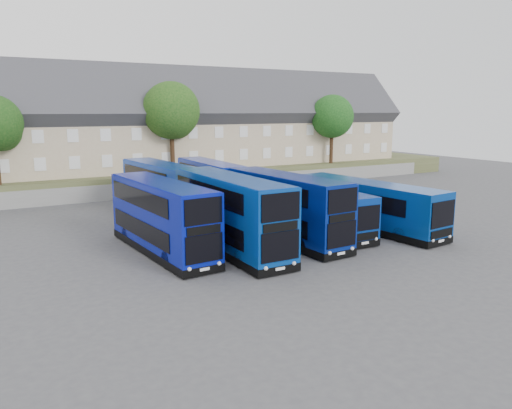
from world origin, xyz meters
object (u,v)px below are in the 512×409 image
object	(u,v)px
tree_mid	(172,113)
coach_east_a	(313,209)
dd_front_left	(162,219)
tree_far	(335,115)
dd_front_mid	(230,215)
tree_east	(333,118)

from	to	relation	value
tree_mid	coach_east_a	bearing A→B (deg)	-83.10
dd_front_left	tree_far	distance (m)	44.50
dd_front_mid	tree_far	xyz separation A→B (m)	(30.90, 28.90, 5.54)
coach_east_a	tree_east	distance (m)	27.32
tree_far	coach_east_a	bearing A→B (deg)	-130.88
dd_front_left	dd_front_mid	bearing A→B (deg)	-26.04
tree_far	dd_front_mid	bearing A→B (deg)	-136.91
dd_front_mid	tree_far	size ratio (longest dim) A/B	1.30
tree_east	dd_front_left	bearing A→B (deg)	-144.54
dd_front_left	tree_mid	xyz separation A→B (m)	(8.61, 20.88, 6.00)
coach_east_a	tree_far	distance (m)	36.44
coach_east_a	tree_mid	distance (m)	21.80
coach_east_a	tree_east	bearing A→B (deg)	51.21
dd_front_mid	tree_east	bearing A→B (deg)	41.26
dd_front_mid	tree_mid	world-z (taller)	tree_mid
dd_front_left	tree_far	world-z (taller)	tree_far
dd_front_left	tree_east	size ratio (longest dim) A/B	1.32
dd_front_mid	coach_east_a	bearing A→B (deg)	13.24
coach_east_a	tree_far	xyz separation A→B (m)	(23.50, 27.15, 6.20)
dd_front_left	dd_front_mid	world-z (taller)	dd_front_mid
tree_mid	tree_east	distance (m)	20.02
tree_mid	tree_east	size ratio (longest dim) A/B	1.12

